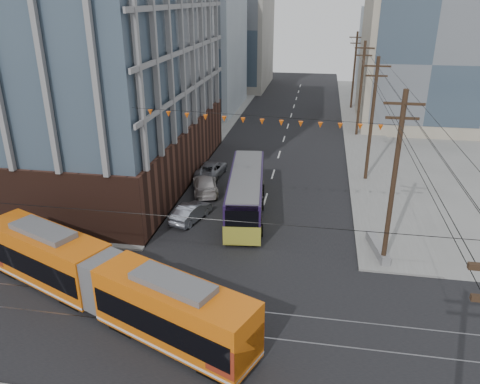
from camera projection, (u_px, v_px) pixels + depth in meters
name	position (u px, v px, depth m)	size (l,w,h in m)	color
ground	(211.00, 377.00, 20.72)	(160.00, 160.00, 0.00)	slate
office_building	(15.00, 13.00, 39.54)	(30.00, 25.00, 28.60)	#381E16
bg_bldg_nw_near	(176.00, 46.00, 67.15)	(18.00, 16.00, 18.00)	#8C99A5
bg_bldg_ne_near	(420.00, 62.00, 58.70)	(14.00, 14.00, 16.00)	gray
bg_bldg_nw_far	(225.00, 30.00, 84.46)	(16.00, 18.00, 20.00)	gray
bg_bldg_ne_far	(410.00, 53.00, 76.94)	(16.00, 16.00, 14.00)	#8C99A5
utility_pole_far	(354.00, 71.00, 68.12)	(0.30, 0.30, 11.00)	black
streetcar	(105.00, 282.00, 24.55)	(17.98, 2.53, 3.46)	#D45D0D
city_bus	(246.00, 192.00, 35.94)	(2.53, 11.70, 3.31)	#22133C
parked_car_silver	(191.00, 212.00, 35.00)	(1.42, 4.07, 1.34)	#989FB1
parked_car_white	(205.00, 185.00, 39.98)	(2.00, 4.93, 1.43)	silver
parked_car_grey	(211.00, 169.00, 43.73)	(2.20, 4.77, 1.32)	slate
jersey_barrier	(377.00, 248.00, 30.56)	(0.83, 3.70, 0.74)	gray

